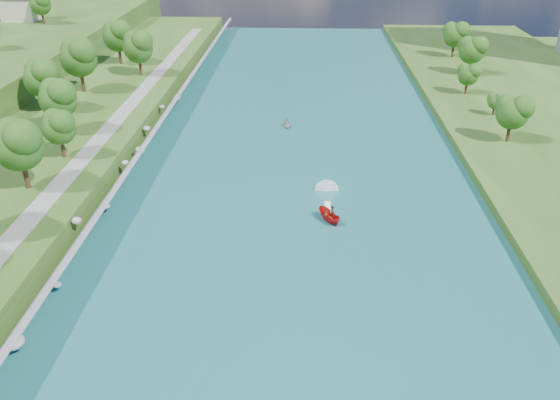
{
  "coord_description": "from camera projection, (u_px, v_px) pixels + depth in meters",
  "views": [
    {
      "loc": [
        1.16,
        -52.66,
        37.88
      ],
      "look_at": [
        -1.81,
        12.11,
        2.5
      ],
      "focal_mm": 35.0,
      "sensor_mm": 36.0,
      "label": 1
    }
  ],
  "objects": [
    {
      "name": "riverside_path",
      "position": [
        78.0,
        164.0,
        81.52
      ],
      "size": [
        3.0,
        200.0,
        0.1
      ],
      "primitive_type": "cube",
      "color": "gray",
      "rests_on": "berm_west"
    },
    {
      "name": "river_water",
      "position": [
        294.0,
        189.0,
        81.89
      ],
      "size": [
        55.0,
        240.0,
        0.1
      ],
      "primitive_type": "cube",
      "color": "#185A5D",
      "rests_on": "ground"
    },
    {
      "name": "trees_ridge",
      "position": [
        1.0,
        10.0,
        138.45
      ],
      "size": [
        18.51,
        43.27,
        10.84
      ],
      "color": "#1A4C14",
      "rests_on": "ridge_west"
    },
    {
      "name": "motorboat",
      "position": [
        328.0,
        211.0,
        74.62
      ],
      "size": [
        3.63,
        18.99,
        2.0
      ],
      "rotation": [
        0.0,
        0.0,
        3.72
      ],
      "color": "#B40F0E",
      "rests_on": "river_water"
    },
    {
      "name": "ground",
      "position": [
        291.0,
        268.0,
        64.37
      ],
      "size": [
        260.0,
        260.0,
        0.0
      ],
      "primitive_type": "plane",
      "color": "#2D5119",
      "rests_on": "ground"
    },
    {
      "name": "riprap_bank",
      "position": [
        122.0,
        177.0,
        81.65
      ],
      "size": [
        4.01,
        236.0,
        4.05
      ],
      "color": "slate",
      "rests_on": "ground"
    },
    {
      "name": "trees_east",
      "position": [
        486.0,
        77.0,
        112.84
      ],
      "size": [
        12.55,
        141.9,
        10.82
      ],
      "color": "#1A4C14",
      "rests_on": "berm_east"
    },
    {
      "name": "raft",
      "position": [
        287.0,
        125.0,
        104.69
      ],
      "size": [
        2.54,
        3.25,
        1.5
      ],
      "rotation": [
        0.0,
        0.0,
        0.15
      ],
      "color": "#989BA1",
      "rests_on": "river_water"
    }
  ]
}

